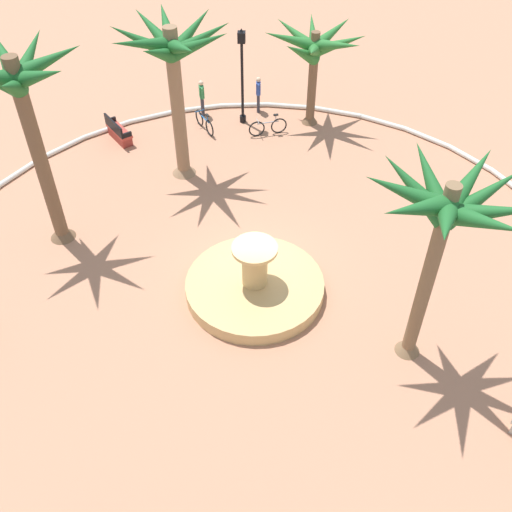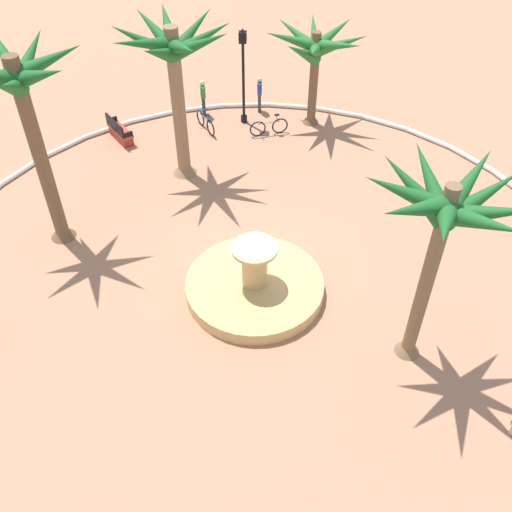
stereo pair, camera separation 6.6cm
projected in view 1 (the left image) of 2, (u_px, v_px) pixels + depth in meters
ground_plane at (257, 273)px, 19.38m from camera, size 80.00×80.00×0.00m
plaza_curb at (257, 270)px, 19.31m from camera, size 22.36×22.36×0.20m
fountain at (255, 285)px, 18.55m from camera, size 4.40×4.40×1.93m
palm_tree_near_fountain at (23, 103)px, 17.10m from camera, size 3.92×3.94×6.92m
palm_tree_by_curb at (315, 49)px, 24.01m from camera, size 4.30×4.21×4.40m
palm_tree_mid_plaza at (444, 217)px, 13.59m from camera, size 4.02×4.00×6.22m
palm_tree_far_side at (173, 60)px, 20.27m from camera, size 4.31×4.35×6.18m
bench_southwest at (119, 133)px, 25.07m from camera, size 1.39×1.56×1.00m
lamppost at (242, 70)px, 24.72m from camera, size 0.32×0.32×4.26m
bicycle_red_frame at (204, 123)px, 25.63m from camera, size 0.98×1.48×0.94m
bicycle_by_lamppost at (268, 127)px, 25.37m from camera, size 1.66×0.64×0.94m
person_cyclist_helmet at (202, 96)px, 26.21m from camera, size 0.28×0.52×1.69m
person_cyclist_photo at (258, 93)px, 26.46m from camera, size 0.22×0.53×1.68m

